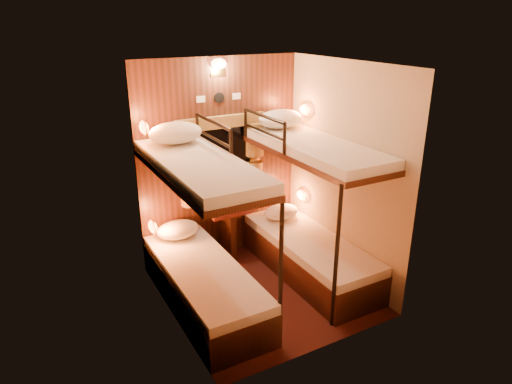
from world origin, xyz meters
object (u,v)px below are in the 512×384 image
bunk_left (203,257)px  bunk_right (310,230)px  bottle_right (225,200)px  table (228,227)px  bottle_left (226,201)px

bunk_left → bunk_right: (1.30, 0.00, 0.00)m
bunk_left → bunk_right: bearing=0.0°
bunk_right → bottle_right: bearing=129.8°
table → bottle_right: size_ratio=2.48×
bunk_left → bottle_left: bunk_left is taller
bunk_right → bottle_left: bunk_right is taller
table → bottle_left: bottle_left is taller
bunk_right → table: size_ratio=2.90×
bottle_left → bunk_left: bearing=-128.4°
table → bottle_right: bottle_right is taller
bunk_left → bottle_right: (0.63, 0.80, 0.21)m
bunk_right → bottle_left: size_ratio=7.78×
table → bottle_left: bearing=153.7°
bunk_left → table: 1.02m
bunk_left → bottle_right: bearing=52.0°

